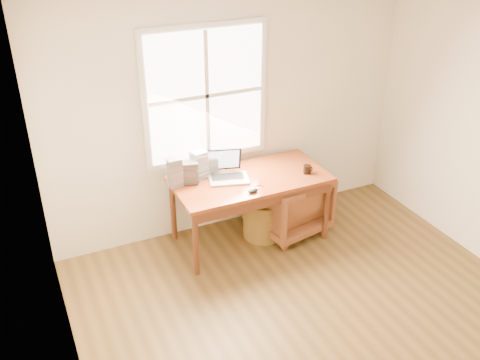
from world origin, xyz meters
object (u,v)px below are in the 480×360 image
(armchair, at_px, (288,202))
(cd_stack_a, at_px, (199,165))
(coffee_mug, at_px, (307,169))
(desk, at_px, (250,179))
(laptop, at_px, (229,165))
(wicker_stool, at_px, (263,218))

(armchair, distance_m, cd_stack_a, 1.11)
(coffee_mug, bearing_deg, cd_stack_a, 166.13)
(desk, distance_m, laptop, 0.29)
(wicker_stool, bearing_deg, laptop, 173.24)
(coffee_mug, distance_m, cd_stack_a, 1.12)
(armchair, relative_size, coffee_mug, 8.32)
(desk, relative_size, cd_stack_a, 5.54)
(laptop, bearing_deg, cd_stack_a, 160.63)
(wicker_stool, height_order, cd_stack_a, cd_stack_a)
(armchair, distance_m, wicker_stool, 0.33)
(desk, height_order, laptop, laptop)
(laptop, bearing_deg, coffee_mug, 1.09)
(coffee_mug, bearing_deg, armchair, 131.15)
(wicker_stool, xyz_separation_m, laptop, (-0.38, 0.05, 0.70))
(coffee_mug, xyz_separation_m, cd_stack_a, (-1.05, 0.39, 0.10))
(armchair, height_order, laptop, laptop)
(coffee_mug, bearing_deg, desk, 170.42)
(desk, bearing_deg, coffee_mug, -15.99)
(cd_stack_a, bearing_deg, desk, -25.26)
(armchair, bearing_deg, wicker_stool, -10.48)
(coffee_mug, bearing_deg, wicker_stool, 164.69)
(desk, xyz_separation_m, coffee_mug, (0.58, -0.17, 0.07))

